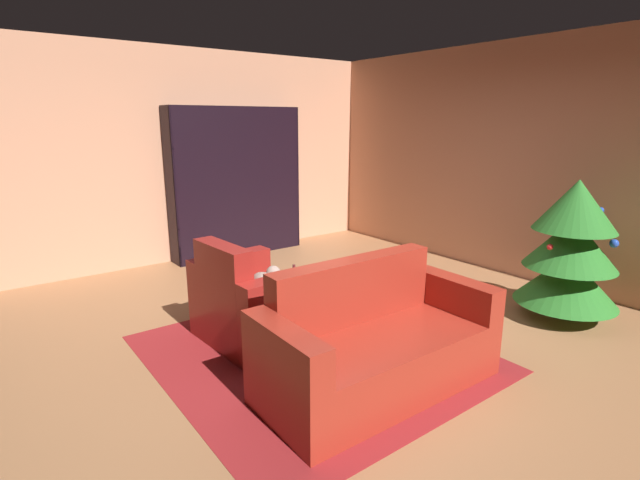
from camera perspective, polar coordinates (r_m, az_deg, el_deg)
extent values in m
plane|color=#9D6A44|center=(4.36, 3.34, -11.20)|extent=(7.66, 7.66, 0.00)
cube|color=tan|center=(6.11, 23.82, 8.46)|extent=(6.51, 0.06, 2.77)
cube|color=tan|center=(6.74, -14.72, 9.61)|extent=(0.06, 5.55, 2.77)
cube|color=maroon|center=(4.04, -0.87, -13.32)|extent=(2.51, 2.34, 0.01)
cube|color=black|center=(6.66, -9.35, 6.67)|extent=(0.03, 1.88, 2.04)
cube|color=black|center=(7.26, -3.37, 7.44)|extent=(0.33, 0.02, 2.04)
cube|color=black|center=(6.43, -17.35, 5.95)|extent=(0.33, 0.03, 2.04)
cube|color=black|center=(6.99, -9.60, -1.43)|extent=(0.30, 1.83, 0.03)
cube|color=black|center=(6.91, -9.71, 1.25)|extent=(0.30, 1.83, 0.03)
cube|color=black|center=(6.84, -9.83, 4.00)|extent=(0.30, 1.83, 0.02)
cube|color=black|center=(6.79, -9.95, 6.79)|extent=(0.30, 1.83, 0.02)
cube|color=black|center=(6.76, -10.07, 9.61)|extent=(0.30, 1.83, 0.02)
cube|color=black|center=(6.74, -10.19, 12.46)|extent=(0.30, 1.83, 0.02)
cube|color=black|center=(6.74, -10.32, 15.31)|extent=(0.30, 1.83, 0.03)
cube|color=black|center=(6.90, -10.38, 6.43)|extent=(0.05, 0.86, 0.54)
cube|color=black|center=(6.88, -10.29, 6.41)|extent=(0.03, 0.89, 0.57)
cube|color=#BE9C9C|center=(7.45, -4.03, 0.48)|extent=(0.15, 0.05, 0.17)
cube|color=purple|center=(7.40, -4.27, 0.42)|extent=(0.19, 0.03, 0.18)
cube|color=#ABA787|center=(7.38, -4.48, 0.41)|extent=(0.20, 0.04, 0.19)
cube|color=#3A894A|center=(7.36, -4.80, 0.72)|extent=(0.17, 0.03, 0.27)
cube|color=#8F54A4|center=(7.33, -5.01, 0.64)|extent=(0.20, 0.04, 0.27)
cube|color=#357B45|center=(7.30, -5.32, 0.47)|extent=(0.21, 0.03, 0.24)
cube|color=gold|center=(7.29, -5.64, 0.17)|extent=(0.21, 0.04, 0.18)
cube|color=gold|center=(7.26, -6.03, 0.37)|extent=(0.19, 0.04, 0.24)
cube|color=orange|center=(7.24, -6.27, 0.16)|extent=(0.21, 0.03, 0.20)
cube|color=#B13C22|center=(7.35, -3.95, 3.28)|extent=(0.19, 0.03, 0.25)
cube|color=orange|center=(7.31, -4.17, 3.07)|extent=(0.24, 0.05, 0.21)
cube|color=#A69C88|center=(7.28, -4.51, 3.12)|extent=(0.24, 0.05, 0.23)
cube|color=red|center=(7.28, -4.90, 2.90)|extent=(0.20, 0.03, 0.18)
cube|color=#2C5386|center=(7.27, -5.27, 2.98)|extent=(0.16, 0.03, 0.21)
cube|color=gold|center=(7.22, -5.44, 3.14)|extent=(0.22, 0.05, 0.27)
cube|color=tan|center=(7.20, -5.81, 3.08)|extent=(0.20, 0.03, 0.26)
cube|color=#2C7840|center=(7.17, -5.98, 2.92)|extent=(0.23, 0.03, 0.23)
cube|color=gold|center=(7.18, -6.32, 2.88)|extent=(0.18, 0.03, 0.22)
cube|color=#154199|center=(7.23, -4.15, 11.29)|extent=(0.19, 0.04, 0.28)
cube|color=#9B55A5|center=(7.18, -4.38, 11.06)|extent=(0.24, 0.04, 0.23)
cube|color=#A59F9B|center=(7.17, -4.77, 10.84)|extent=(0.20, 0.04, 0.18)
cube|color=#BBA290|center=(7.16, -5.08, 11.14)|extent=(0.19, 0.03, 0.25)
cube|color=#293A93|center=(7.11, -5.22, 10.95)|extent=(0.24, 0.03, 0.21)
cube|color=#18498C|center=(7.22, -4.06, 13.95)|extent=(0.21, 0.04, 0.28)
cube|color=#463D25|center=(7.20, -4.38, 13.66)|extent=(0.20, 0.04, 0.21)
cube|color=#88588B|center=(7.17, -4.68, 13.53)|extent=(0.20, 0.04, 0.18)
cube|color=teal|center=(7.13, -4.97, 13.80)|extent=(0.23, 0.04, 0.25)
cube|color=teal|center=(7.12, -5.31, 13.58)|extent=(0.21, 0.03, 0.19)
cube|color=navy|center=(7.13, -5.65, 13.48)|extent=(0.16, 0.03, 0.17)
cube|color=#B2AB90|center=(7.09, -5.91, 13.60)|extent=(0.19, 0.05, 0.20)
cube|color=orange|center=(7.04, -6.22, 13.67)|extent=(0.23, 0.04, 0.22)
cube|color=orange|center=(7.04, -6.65, 13.70)|extent=(0.19, 0.04, 0.23)
cube|color=maroon|center=(4.22, -7.57, -9.08)|extent=(0.70, 0.82, 0.41)
cube|color=maroon|center=(3.92, -11.48, -4.03)|extent=(0.66, 0.21, 0.49)
cube|color=maroon|center=(3.86, -4.23, -9.11)|extent=(0.22, 0.78, 0.69)
cube|color=maroon|center=(4.50, -10.53, -5.86)|extent=(0.22, 0.78, 0.69)
ellipsoid|color=gray|center=(4.15, -6.74, -5.08)|extent=(0.29, 0.20, 0.18)
sphere|color=gray|center=(4.23, -5.59, -3.93)|extent=(0.13, 0.13, 0.13)
cube|color=maroon|center=(3.52, 7.08, -14.13)|extent=(0.81, 1.40, 0.41)
cube|color=maroon|center=(3.54, 3.91, -5.98)|extent=(0.19, 1.40, 0.47)
cube|color=maroon|center=(3.03, -4.19, -16.17)|extent=(0.79, 0.19, 0.67)
cube|color=maroon|center=(3.99, 15.49, -8.94)|extent=(0.79, 0.19, 0.67)
cylinder|color=black|center=(3.78, 0.17, -11.55)|extent=(0.04, 0.04, 0.45)
cylinder|color=black|center=(4.09, -0.35, -9.46)|extent=(0.04, 0.04, 0.45)
cylinder|color=black|center=(3.92, -4.38, -10.62)|extent=(0.04, 0.04, 0.45)
cylinder|color=silver|center=(3.83, -1.49, -7.31)|extent=(0.71, 0.71, 0.02)
cube|color=#4A7B58|center=(3.81, -2.53, -7.10)|extent=(0.21, 0.13, 0.02)
cube|color=gray|center=(3.81, -2.52, -6.79)|extent=(0.17, 0.17, 0.02)
cube|color=#3B5588|center=(3.81, -2.47, -6.53)|extent=(0.21, 0.14, 0.02)
cylinder|color=#512322|center=(3.95, -3.10, -5.09)|extent=(0.06, 0.06, 0.18)
cylinder|color=#512322|center=(3.91, -3.12, -3.40)|extent=(0.02, 0.02, 0.06)
cylinder|color=brown|center=(5.23, 26.96, -7.41)|extent=(0.08, 0.08, 0.16)
cone|color=#297126|center=(5.14, 27.35, -4.12)|extent=(0.93, 0.93, 0.47)
cone|color=#297126|center=(5.04, 27.81, -0.27)|extent=(0.83, 0.83, 0.47)
cone|color=#297126|center=(4.98, 28.27, 3.70)|extent=(0.73, 0.73, 0.47)
sphere|color=red|center=(5.36, 28.76, 0.82)|extent=(0.07, 0.07, 0.07)
sphere|color=blue|center=(5.45, 24.68, -4.30)|extent=(0.05, 0.05, 0.05)
sphere|color=blue|center=(5.20, 30.47, 3.07)|extent=(0.06, 0.06, 0.06)
sphere|color=blue|center=(5.04, 31.64, -0.35)|extent=(0.08, 0.08, 0.08)
sphere|color=red|center=(4.76, 25.73, -0.74)|extent=(0.05, 0.05, 0.05)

